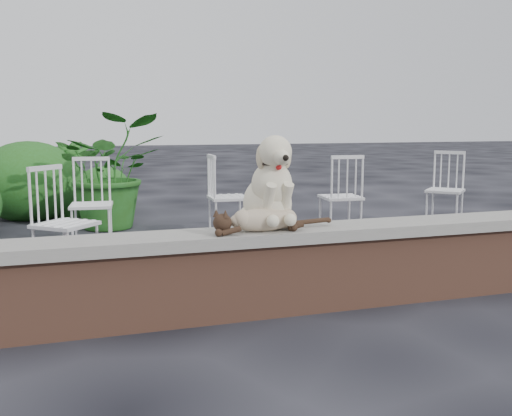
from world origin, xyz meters
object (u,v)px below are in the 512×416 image
object	(u,v)px
chair_a	(65,222)
potted_plant_a	(111,171)
cat	(263,218)
dog	(267,180)
potted_plant_b	(70,180)
chair_e	(228,196)
chair_c	(341,196)
chair_d	(445,189)
chair_b	(91,203)

from	to	relation	value
chair_a	potted_plant_a	bearing A→B (deg)	28.41
cat	dog	bearing A→B (deg)	58.89
cat	potted_plant_b	bearing A→B (deg)	101.09
chair_e	potted_plant_b	world-z (taller)	potted_plant_b
cat	chair_a	distance (m)	1.93
chair_a	dog	bearing A→B (deg)	-92.09
chair_a	chair_c	bearing A→B (deg)	-31.08
potted_plant_a	dog	bearing A→B (deg)	-77.32
chair_d	chair_a	bearing A→B (deg)	-119.75
chair_d	potted_plant_b	size ratio (longest dim) A/B	0.91
chair_c	potted_plant_b	distance (m)	3.82
chair_e	chair_a	world-z (taller)	same
chair_c	potted_plant_a	xyz separation A→B (m)	(-2.46, 1.35, 0.24)
chair_b	potted_plant_b	xyz separation A→B (m)	(-0.20, 2.24, 0.05)
dog	chair_b	size ratio (longest dim) A/B	0.69
cat	chair_d	size ratio (longest dim) A/B	1.11
cat	chair_b	distance (m)	2.76
cat	potted_plant_a	size ratio (longest dim) A/B	0.74
dog	chair_b	world-z (taller)	dog
cat	chair_d	xyz separation A→B (m)	(3.27, 2.55, -0.20)
cat	potted_plant_b	xyz separation A→B (m)	(-1.21, 4.80, -0.15)
chair_e	chair_c	bearing A→B (deg)	-103.77
chair_e	chair_a	distance (m)	2.18
chair_c	chair_d	world-z (taller)	same
chair_e	chair_a	size ratio (longest dim) A/B	1.00
chair_b	potted_plant_a	xyz separation A→B (m)	(0.29, 1.16, 0.24)
dog	chair_e	distance (m)	2.64
chair_a	chair_d	bearing A→B (deg)	-34.48
chair_a	potted_plant_b	xyz separation A→B (m)	(0.06, 3.35, 0.05)
dog	potted_plant_a	distance (m)	3.66
dog	chair_d	size ratio (longest dim) A/B	0.69
chair_d	potted_plant_b	distance (m)	5.01
cat	chair_b	size ratio (longest dim) A/B	1.11
chair_c	potted_plant_a	world-z (taller)	potted_plant_a
potted_plant_a	chair_d	bearing A→B (deg)	-16.33
chair_c	potted_plant_b	world-z (taller)	potted_plant_b
chair_b	potted_plant_b	size ratio (longest dim) A/B	0.91
chair_a	chair_b	bearing A→B (deg)	28.94
dog	chair_e	bearing A→B (deg)	77.76
dog	potted_plant_b	distance (m)	4.84
chair_b	potted_plant_b	distance (m)	2.25
chair_e	potted_plant_a	bearing A→B (deg)	53.21
potted_plant_a	potted_plant_b	world-z (taller)	potted_plant_a
chair_d	potted_plant_b	xyz separation A→B (m)	(-4.47, 2.25, 0.05)
chair_a	potted_plant_b	world-z (taller)	potted_plant_b
dog	chair_c	world-z (taller)	dog
chair_e	potted_plant_b	distance (m)	2.69
dog	potted_plant_a	bearing A→B (deg)	99.65
chair_d	chair_a	world-z (taller)	same
chair_a	potted_plant_a	xyz separation A→B (m)	(0.54, 2.27, 0.24)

